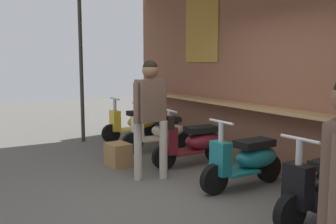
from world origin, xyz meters
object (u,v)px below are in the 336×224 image
object	(u,v)px
scooter_cream	(160,131)
shopper_with_handbag	(151,107)
scooter_maroon	(195,142)
scooter_black	(327,185)
scooter_yellow	(135,123)
scooter_teal	(248,159)
merchandise_crate	(118,154)

from	to	relation	value
scooter_cream	shopper_with_handbag	distance (m)	1.92
scooter_maroon	scooter_black	bearing A→B (deg)	93.75
scooter_yellow	scooter_black	xyz separation A→B (m)	(4.89, -0.00, 0.00)
scooter_yellow	scooter_teal	distance (m)	3.65
scooter_yellow	scooter_black	world-z (taller)	same
scooter_black	shopper_with_handbag	size ratio (longest dim) A/B	0.80
scooter_maroon	scooter_teal	distance (m)	1.28
scooter_teal	scooter_cream	bearing A→B (deg)	-91.53
scooter_teal	scooter_black	size ratio (longest dim) A/B	1.00
scooter_yellow	scooter_black	bearing A→B (deg)	89.41
scooter_yellow	scooter_teal	world-z (taller)	same
scooter_cream	scooter_maroon	xyz separation A→B (m)	(1.21, 0.00, 0.00)
scooter_yellow	merchandise_crate	size ratio (longest dim) A/B	3.40
scooter_black	merchandise_crate	world-z (taller)	scooter_black
scooter_teal	shopper_with_handbag	xyz separation A→B (m)	(-0.99, -0.98, 0.69)
scooter_maroon	scooter_black	world-z (taller)	same
scooter_yellow	shopper_with_handbag	distance (m)	2.92
merchandise_crate	scooter_cream	bearing A→B (deg)	117.82
scooter_yellow	scooter_maroon	distance (m)	2.37
scooter_maroon	shopper_with_handbag	size ratio (longest dim) A/B	0.80
scooter_teal	scooter_black	distance (m)	1.25
scooter_cream	shopper_with_handbag	xyz separation A→B (m)	(1.50, -0.98, 0.69)
scooter_maroon	merchandise_crate	xyz separation A→B (m)	(-0.61, -1.14, -0.20)
scooter_cream	scooter_teal	size ratio (longest dim) A/B	1.00
scooter_yellow	scooter_cream	xyz separation A→B (m)	(1.16, -0.00, 0.00)
scooter_cream	shopper_with_handbag	world-z (taller)	shopper_with_handbag
scooter_black	shopper_with_handbag	xyz separation A→B (m)	(-2.23, -0.98, 0.69)
scooter_teal	merchandise_crate	bearing A→B (deg)	-60.36
scooter_cream	scooter_teal	world-z (taller)	same
scooter_yellow	merchandise_crate	xyz separation A→B (m)	(1.76, -1.14, -0.20)
shopper_with_handbag	merchandise_crate	bearing A→B (deg)	-0.74
scooter_yellow	scooter_maroon	bearing A→B (deg)	89.41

